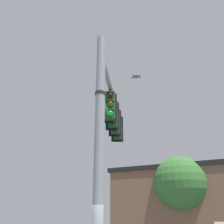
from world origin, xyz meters
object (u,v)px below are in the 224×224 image
at_px(traffic_light_mid_outer, 115,121).
at_px(bird_flying, 136,77).
at_px(traffic_light_nearest_pole, 110,106).
at_px(traffic_light_arm_end, 118,127).
at_px(traffic_light_mid_inner, 113,114).
at_px(street_name_sign, 103,100).

bearing_deg(traffic_light_mid_outer, bird_flying, -166.31).
relative_size(traffic_light_nearest_pole, traffic_light_mid_outer, 1.00).
bearing_deg(traffic_light_arm_end, traffic_light_nearest_pole, 77.20).
bearing_deg(traffic_light_nearest_pole, traffic_light_arm_end, -102.80).
xyz_separation_m(traffic_light_arm_end, bird_flying, (-0.85, 0.52, 2.39)).
bearing_deg(traffic_light_mid_inner, traffic_light_mid_outer, -102.80).
height_order(traffic_light_mid_outer, traffic_light_arm_end, same).
xyz_separation_m(street_name_sign, bird_flying, (-1.71, -3.24, 2.87)).
height_order(traffic_light_nearest_pole, street_name_sign, traffic_light_nearest_pole).
relative_size(traffic_light_mid_inner, street_name_sign, 0.89).
height_order(traffic_light_arm_end, bird_flying, bird_flying).
bearing_deg(traffic_light_nearest_pole, traffic_light_mid_outer, -102.80).
height_order(traffic_light_nearest_pole, traffic_light_mid_outer, same).
height_order(street_name_sign, bird_flying, bird_flying).
relative_size(traffic_light_mid_inner, traffic_light_mid_outer, 1.00).
bearing_deg(street_name_sign, traffic_light_arm_end, -102.87).
height_order(traffic_light_mid_outer, bird_flying, bird_flying).
distance_m(traffic_light_mid_outer, traffic_light_arm_end, 0.79).
bearing_deg(traffic_light_mid_inner, traffic_light_arm_end, -102.80).
xyz_separation_m(traffic_light_nearest_pole, traffic_light_mid_outer, (-0.35, -1.53, 0.00)).
distance_m(street_name_sign, bird_flying, 4.65).
xyz_separation_m(traffic_light_mid_inner, bird_flying, (-1.20, -1.02, 2.39)).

